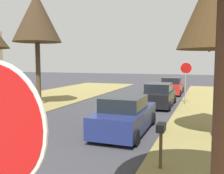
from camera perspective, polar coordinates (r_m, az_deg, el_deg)
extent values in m
cylinder|color=#9EA0A5|center=(18.08, 16.19, -0.42)|extent=(0.07, 0.42, 2.23)
cylinder|color=white|center=(18.21, 16.36, 4.13)|extent=(0.81, 0.16, 0.80)
cylinder|color=red|center=(18.22, 16.36, 4.13)|extent=(0.76, 0.17, 0.76)
cylinder|color=brown|center=(10.73, 22.95, -1.38)|extent=(0.40, 0.40, 3.45)
cylinder|color=brown|center=(10.83, 21.56, 10.54)|extent=(0.50, 0.88, 1.11)
cylinder|color=brown|center=(10.48, 20.99, 11.86)|extent=(0.71, 1.12, 1.52)
cylinder|color=#4A3A26|center=(18.35, -16.29, 2.95)|extent=(0.33, 0.33, 4.32)
cone|color=#3B2C1B|center=(18.58, -16.63, 14.86)|extent=(3.29, 3.29, 3.36)
cylinder|color=#4A3A26|center=(18.42, -17.76, 11.54)|extent=(0.69, 0.78, 1.29)
cylinder|color=#4A3A26|center=(17.86, -16.12, 12.03)|extent=(0.98, 1.10, 1.46)
cylinder|color=#4A3A26|center=(17.89, -16.52, 11.28)|extent=(1.02, 0.81, 1.03)
cube|color=navy|center=(10.93, 3.02, -7.12)|extent=(1.87, 4.42, 0.85)
cube|color=black|center=(10.59, 2.69, -3.65)|extent=(1.62, 2.04, 0.56)
cylinder|color=black|center=(12.78, 1.39, -6.56)|extent=(0.21, 0.60, 0.60)
cylinder|color=black|center=(12.36, 9.12, -7.06)|extent=(0.21, 0.60, 0.60)
cylinder|color=black|center=(9.80, -4.79, -10.40)|extent=(0.21, 0.60, 0.60)
cylinder|color=black|center=(9.24, 5.28, -11.40)|extent=(0.21, 0.60, 0.60)
cube|color=black|center=(17.58, 10.57, -2.33)|extent=(1.87, 4.42, 0.85)
cube|color=black|center=(17.28, 10.50, -0.11)|extent=(1.62, 2.04, 0.56)
cylinder|color=black|center=(19.38, 8.79, -2.43)|extent=(0.21, 0.60, 0.60)
cylinder|color=black|center=(19.13, 13.92, -2.63)|extent=(0.21, 0.60, 0.60)
cylinder|color=black|center=(16.19, 6.57, -4.00)|extent=(0.21, 0.60, 0.60)
cylinder|color=black|center=(15.89, 12.71, -4.28)|extent=(0.21, 0.60, 0.60)
cube|color=red|center=(24.42, 13.33, -0.16)|extent=(1.87, 4.42, 0.85)
cube|color=black|center=(24.14, 13.31, 1.45)|extent=(1.62, 2.04, 0.56)
cylinder|color=black|center=(26.18, 11.83, -0.38)|extent=(0.21, 0.60, 0.60)
cylinder|color=black|center=(26.00, 15.62, -0.51)|extent=(0.21, 0.60, 0.60)
cylinder|color=black|center=(22.94, 10.69, -1.20)|extent=(0.21, 0.60, 0.60)
cylinder|color=black|center=(22.73, 15.02, -1.36)|extent=(0.21, 0.60, 0.60)
cylinder|color=black|center=(11.49, -20.08, -8.31)|extent=(0.15, 0.61, 0.60)
cube|color=black|center=(10.95, -22.86, -7.60)|extent=(0.33, 1.03, 0.36)
cube|color=black|center=(10.75, -23.90, -6.79)|extent=(0.27, 0.58, 0.12)
cylinder|color=#9EA0A5|center=(11.29, -20.56, -5.20)|extent=(0.60, 0.09, 0.04)
cube|color=brown|center=(7.36, 10.92, -13.74)|extent=(0.08, 0.08, 1.05)
cube|color=black|center=(7.18, 11.02, -8.95)|extent=(0.22, 0.44, 0.22)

